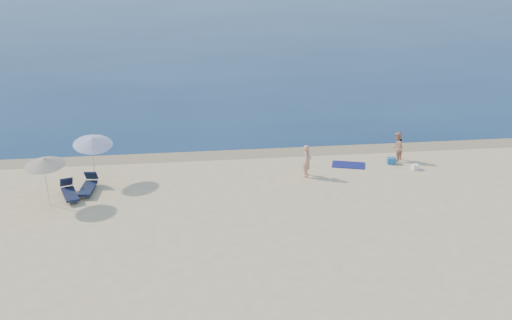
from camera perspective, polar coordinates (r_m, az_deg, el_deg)
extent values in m
cube|color=#847254|center=(35.79, 1.01, 0.67)|extent=(240.00, 1.60, 0.00)
imported|color=tan|center=(32.58, 4.57, -0.07)|extent=(0.59, 0.72, 1.69)
imported|color=tan|center=(35.25, 12.41, 1.17)|extent=(0.98, 0.99, 1.61)
cube|color=#0F124D|center=(34.47, 8.22, -0.44)|extent=(1.93, 1.40, 0.03)
cube|color=white|center=(34.57, 13.96, -0.60)|extent=(0.35, 0.32, 0.27)
cube|color=#1C5E9D|center=(35.02, 11.95, -0.06)|extent=(0.51, 0.39, 0.33)
cylinder|color=silver|center=(32.40, -14.22, -0.42)|extent=(0.19, 0.45, 2.21)
cone|color=white|center=(32.39, -14.31, 1.62)|extent=(2.46, 2.48, 0.70)
sphere|color=silver|center=(32.32, -14.34, 1.94)|extent=(0.06, 0.06, 0.06)
cylinder|color=silver|center=(30.78, -18.11, -2.16)|extent=(0.09, 0.21, 2.21)
cone|color=beige|center=(30.51, -18.30, -0.16)|extent=(2.21, 2.23, 0.48)
sphere|color=silver|center=(30.44, -18.35, 0.18)|extent=(0.06, 0.06, 0.06)
cube|color=#121832|center=(31.56, -16.20, -2.94)|extent=(1.08, 1.73, 0.11)
cube|color=#121832|center=(32.17, -16.51, -1.88)|extent=(0.69, 0.56, 0.53)
cylinder|color=#A5A5AD|center=(31.63, -15.76, -3.06)|extent=(0.03, 0.03, 0.24)
cube|color=#121A31|center=(31.95, -14.73, -2.44)|extent=(0.79, 1.71, 0.11)
cube|color=#121A31|center=(32.55, -14.44, -1.34)|extent=(0.65, 0.47, 0.53)
cylinder|color=#A5A5AD|center=(31.94, -14.29, -2.64)|extent=(0.03, 0.03, 0.24)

